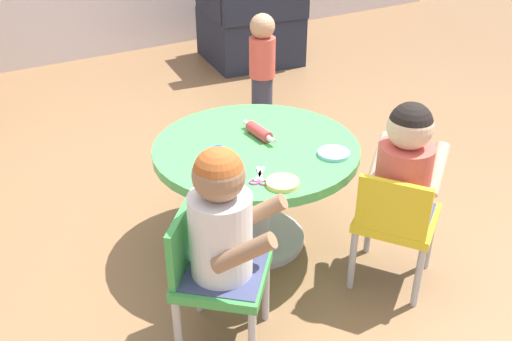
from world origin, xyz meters
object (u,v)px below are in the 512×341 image
seated_child_left (222,220)px  armchair_dark (252,25)px  seated_child_right (405,166)px  child_chair_left (212,273)px  rolling_pin (259,132)px  child_chair_right (395,221)px  craft_scissors (259,179)px  toddler_standing (262,62)px  craft_table (256,170)px

seated_child_left → armchair_dark: 3.11m
seated_child_right → child_chair_left: bearing=174.8°
seated_child_left → rolling_pin: seated_child_left is taller
child_chair_left → child_chair_right: same height
craft_scissors → rolling_pin: bearing=58.6°
child_chair_right → toddler_standing: bearing=75.1°
rolling_pin → armchair_dark: bearing=59.8°
craft_table → seated_child_left: bearing=-131.6°
seated_child_right → craft_scissors: 0.55m
craft_table → toddler_standing: (0.78, 1.21, -0.01)m
seated_child_left → child_chair_right: 0.76m
armchair_dark → toddler_standing: (-0.49, -0.94, 0.05)m
seated_child_right → rolling_pin: 0.64m
craft_table → rolling_pin: size_ratio=3.76×
child_chair_left → toddler_standing: (1.22, 1.64, 0.05)m
child_chair_left → rolling_pin: 0.72m
seated_child_left → armchair_dark: armchair_dark is taller
child_chair_left → seated_child_left: size_ratio=1.05×
craft_table → seated_child_left: 0.63m
craft_table → seated_child_right: (0.35, -0.50, 0.16)m
child_chair_left → armchair_dark: bearing=56.5°
toddler_standing → seated_child_left: bearing=-125.5°
armchair_dark → craft_scissors: 2.78m
child_chair_left → armchair_dark: 3.09m
rolling_pin → craft_table: bearing=-130.9°
child_chair_left → toddler_standing: size_ratio=0.80×
child_chair_left → rolling_pin: (0.49, 0.49, 0.21)m
seated_child_left → craft_scissors: size_ratio=3.67×
seated_child_right → toddler_standing: bearing=75.9°
child_chair_right → rolling_pin: 0.68m
child_chair_left → seated_child_right: 0.82m
seated_child_left → craft_table: bearing=48.4°
craft_table → seated_child_left: seated_child_left is taller
toddler_standing → craft_scissors: bearing=-122.2°
seated_child_left → armchair_dark: size_ratio=0.60×
craft_table → seated_child_right: 0.63m
child_chair_right → seated_child_right: 0.23m
toddler_standing → child_chair_right: bearing=-104.9°
armchair_dark → rolling_pin: size_ratio=3.69×
craft_scissors → child_chair_left: bearing=-148.5°
seated_child_left → seated_child_right: size_ratio=1.00×
rolling_pin → toddler_standing: bearing=57.6°
child_chair_right → craft_scissors: 0.57m
seated_child_right → craft_table: bearing=124.9°
armchair_dark → seated_child_left: bearing=-122.7°
armchair_dark → child_chair_right: bearing=-109.5°
toddler_standing → rolling_pin: toddler_standing is taller
rolling_pin → child_chair_right: bearing=-65.4°
toddler_standing → craft_scissors: toddler_standing is taller
craft_table → child_chair_left: 0.62m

